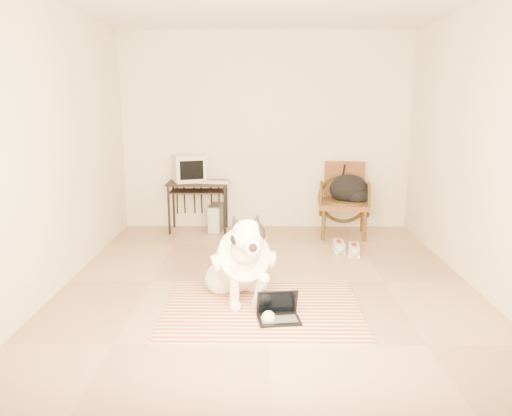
{
  "coord_description": "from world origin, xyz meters",
  "views": [
    {
      "loc": [
        -0.07,
        -4.73,
        1.79
      ],
      "look_at": [
        -0.11,
        -0.31,
        0.82
      ],
      "focal_mm": 35.0,
      "sensor_mm": 36.0,
      "label": 1
    }
  ],
  "objects_px": {
    "computer_desk": "(198,189)",
    "crt_monitor": "(189,168)",
    "backpack": "(350,190)",
    "pc_tower": "(216,218)",
    "laptop": "(278,312)",
    "dog": "(241,263)",
    "rattan_chair": "(344,199)"
  },
  "relations": [
    {
      "from": "computer_desk",
      "to": "pc_tower",
      "type": "bearing_deg",
      "value": 0.7
    },
    {
      "from": "crt_monitor",
      "to": "pc_tower",
      "type": "relative_size",
      "value": 1.23
    },
    {
      "from": "dog",
      "to": "laptop",
      "type": "distance_m",
      "value": 0.61
    },
    {
      "from": "laptop",
      "to": "rattan_chair",
      "type": "distance_m",
      "value": 2.93
    },
    {
      "from": "dog",
      "to": "rattan_chair",
      "type": "xyz_separation_m",
      "value": [
        1.29,
        2.29,
        0.13
      ]
    },
    {
      "from": "laptop",
      "to": "backpack",
      "type": "relative_size",
      "value": 0.72
    },
    {
      "from": "laptop",
      "to": "crt_monitor",
      "type": "height_order",
      "value": "crt_monitor"
    },
    {
      "from": "dog",
      "to": "pc_tower",
      "type": "height_order",
      "value": "dog"
    },
    {
      "from": "crt_monitor",
      "to": "backpack",
      "type": "bearing_deg",
      "value": -7.99
    },
    {
      "from": "rattan_chair",
      "to": "backpack",
      "type": "distance_m",
      "value": 0.17
    },
    {
      "from": "laptop",
      "to": "computer_desk",
      "type": "relative_size",
      "value": 0.45
    },
    {
      "from": "computer_desk",
      "to": "backpack",
      "type": "height_order",
      "value": "backpack"
    },
    {
      "from": "laptop",
      "to": "pc_tower",
      "type": "xyz_separation_m",
      "value": [
        -0.76,
        2.9,
        0.11
      ]
    },
    {
      "from": "laptop",
      "to": "computer_desk",
      "type": "xyz_separation_m",
      "value": [
        -1.0,
        2.9,
        0.51
      ]
    },
    {
      "from": "dog",
      "to": "computer_desk",
      "type": "height_order",
      "value": "dog"
    },
    {
      "from": "laptop",
      "to": "crt_monitor",
      "type": "xyz_separation_m",
      "value": [
        -1.13,
        2.96,
        0.79
      ]
    },
    {
      "from": "computer_desk",
      "to": "crt_monitor",
      "type": "height_order",
      "value": "crt_monitor"
    },
    {
      "from": "pc_tower",
      "to": "backpack",
      "type": "bearing_deg",
      "value": -7.57
    },
    {
      "from": "pc_tower",
      "to": "backpack",
      "type": "height_order",
      "value": "backpack"
    },
    {
      "from": "laptop",
      "to": "backpack",
      "type": "xyz_separation_m",
      "value": [
        1.04,
        2.66,
        0.54
      ]
    },
    {
      "from": "dog",
      "to": "backpack",
      "type": "bearing_deg",
      "value": 58.51
    },
    {
      "from": "dog",
      "to": "computer_desk",
      "type": "bearing_deg",
      "value": 105.51
    },
    {
      "from": "dog",
      "to": "rattan_chair",
      "type": "distance_m",
      "value": 2.64
    },
    {
      "from": "laptop",
      "to": "pc_tower",
      "type": "relative_size",
      "value": 0.91
    },
    {
      "from": "dog",
      "to": "laptop",
      "type": "xyz_separation_m",
      "value": [
        0.32,
        -0.44,
        -0.28
      ]
    },
    {
      "from": "pc_tower",
      "to": "dog",
      "type": "bearing_deg",
      "value": -79.84
    },
    {
      "from": "pc_tower",
      "to": "crt_monitor",
      "type": "bearing_deg",
      "value": 169.94
    },
    {
      "from": "computer_desk",
      "to": "backpack",
      "type": "distance_m",
      "value": 2.06
    },
    {
      "from": "computer_desk",
      "to": "rattan_chair",
      "type": "distance_m",
      "value": 1.99
    },
    {
      "from": "dog",
      "to": "crt_monitor",
      "type": "relative_size",
      "value": 2.32
    },
    {
      "from": "backpack",
      "to": "crt_monitor",
      "type": "bearing_deg",
      "value": 172.01
    },
    {
      "from": "laptop",
      "to": "backpack",
      "type": "distance_m",
      "value": 2.9
    }
  ]
}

